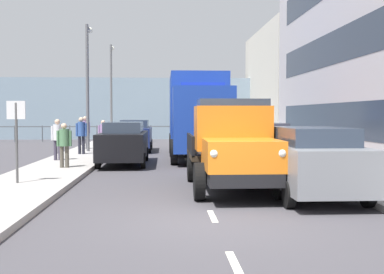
{
  "coord_description": "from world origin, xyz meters",
  "views": [
    {
      "loc": [
        0.94,
        8.9,
        2.04
      ],
      "look_at": [
        -0.16,
        -10.44,
        1.1
      ],
      "focal_mm": 44.31,
      "sensor_mm": 36.0,
      "label": 1
    }
  ],
  "objects_px": {
    "pedestrian_by_lamp": "(81,132)",
    "car_navy_oppositeside_1": "(135,135)",
    "car_grey_kerbside_near": "(310,161)",
    "pedestrian_couple_b": "(85,130)",
    "pedestrian_in_dark_coat": "(64,142)",
    "lamp_post_far": "(111,84)",
    "car_black_oppositeside_0": "(124,142)",
    "pedestrian_with_bag": "(103,133)",
    "street_sign": "(16,127)",
    "pedestrian_near_railing": "(58,136)",
    "car_silver_kerbside_2": "(241,139)",
    "lamp_post_promenade": "(88,76)",
    "truck_vintage_orange": "(232,147)",
    "car_red_kerbside_1": "(261,145)",
    "lorry_cargo_blue": "(198,113)"
  },
  "relations": [
    {
      "from": "pedestrian_by_lamp",
      "to": "car_navy_oppositeside_1",
      "type": "bearing_deg",
      "value": -124.02
    },
    {
      "from": "car_grey_kerbside_near",
      "to": "pedestrian_by_lamp",
      "type": "bearing_deg",
      "value": -56.49
    },
    {
      "from": "car_navy_oppositeside_1",
      "to": "pedestrian_couple_b",
      "type": "distance_m",
      "value": 2.7
    },
    {
      "from": "pedestrian_in_dark_coat",
      "to": "pedestrian_couple_b",
      "type": "xyz_separation_m",
      "value": [
        0.79,
        -9.12,
        0.13
      ]
    },
    {
      "from": "car_grey_kerbside_near",
      "to": "lamp_post_far",
      "type": "height_order",
      "value": "lamp_post_far"
    },
    {
      "from": "car_black_oppositeside_0",
      "to": "pedestrian_with_bag",
      "type": "relative_size",
      "value": 2.95
    },
    {
      "from": "car_navy_oppositeside_1",
      "to": "pedestrian_by_lamp",
      "type": "distance_m",
      "value": 4.12
    },
    {
      "from": "street_sign",
      "to": "pedestrian_with_bag",
      "type": "bearing_deg",
      "value": -94.98
    },
    {
      "from": "pedestrian_near_railing",
      "to": "lamp_post_far",
      "type": "bearing_deg",
      "value": -91.71
    },
    {
      "from": "pedestrian_by_lamp",
      "to": "pedestrian_with_bag",
      "type": "distance_m",
      "value": 1.65
    },
    {
      "from": "pedestrian_in_dark_coat",
      "to": "pedestrian_with_bag",
      "type": "relative_size",
      "value": 0.99
    },
    {
      "from": "car_silver_kerbside_2",
      "to": "pedestrian_by_lamp",
      "type": "height_order",
      "value": "pedestrian_by_lamp"
    },
    {
      "from": "pedestrian_by_lamp",
      "to": "pedestrian_with_bag",
      "type": "bearing_deg",
      "value": -120.86
    },
    {
      "from": "car_silver_kerbside_2",
      "to": "car_navy_oppositeside_1",
      "type": "relative_size",
      "value": 1.06
    },
    {
      "from": "pedestrian_with_bag",
      "to": "lamp_post_promenade",
      "type": "bearing_deg",
      "value": -29.34
    },
    {
      "from": "street_sign",
      "to": "car_black_oppositeside_0",
      "type": "bearing_deg",
      "value": -111.76
    },
    {
      "from": "car_black_oppositeside_0",
      "to": "pedestrian_near_railing",
      "type": "height_order",
      "value": "pedestrian_near_railing"
    },
    {
      "from": "lamp_post_promenade",
      "to": "lamp_post_far",
      "type": "relative_size",
      "value": 0.92
    },
    {
      "from": "pedestrian_near_railing",
      "to": "lamp_post_far",
      "type": "height_order",
      "value": "lamp_post_far"
    },
    {
      "from": "car_grey_kerbside_near",
      "to": "pedestrian_by_lamp",
      "type": "relative_size",
      "value": 2.47
    },
    {
      "from": "truck_vintage_orange",
      "to": "car_silver_kerbside_2",
      "type": "distance_m",
      "value": 9.82
    },
    {
      "from": "car_red_kerbside_1",
      "to": "pedestrian_with_bag",
      "type": "height_order",
      "value": "pedestrian_with_bag"
    },
    {
      "from": "lorry_cargo_blue",
      "to": "car_black_oppositeside_0",
      "type": "xyz_separation_m",
      "value": [
        3.17,
        2.58,
        -1.18
      ]
    },
    {
      "from": "pedestrian_with_bag",
      "to": "car_red_kerbside_1",
      "type": "bearing_deg",
      "value": 134.18
    },
    {
      "from": "car_black_oppositeside_0",
      "to": "lamp_post_promenade",
      "type": "bearing_deg",
      "value": -66.93
    },
    {
      "from": "car_silver_kerbside_2",
      "to": "lamp_post_promenade",
      "type": "height_order",
      "value": "lamp_post_promenade"
    },
    {
      "from": "truck_vintage_orange",
      "to": "lamp_post_far",
      "type": "relative_size",
      "value": 0.81
    },
    {
      "from": "car_silver_kerbside_2",
      "to": "pedestrian_couple_b",
      "type": "bearing_deg",
      "value": -26.93
    },
    {
      "from": "car_grey_kerbside_near",
      "to": "lamp_post_promenade",
      "type": "height_order",
      "value": "lamp_post_promenade"
    },
    {
      "from": "lorry_cargo_blue",
      "to": "pedestrian_with_bag",
      "type": "relative_size",
      "value": 5.16
    },
    {
      "from": "pedestrian_with_bag",
      "to": "pedestrian_by_lamp",
      "type": "bearing_deg",
      "value": 59.14
    },
    {
      "from": "car_silver_kerbside_2",
      "to": "pedestrian_couple_b",
      "type": "xyz_separation_m",
      "value": [
        7.88,
        -4.0,
        0.3
      ]
    },
    {
      "from": "lorry_cargo_blue",
      "to": "pedestrian_by_lamp",
      "type": "distance_m",
      "value": 5.61
    },
    {
      "from": "pedestrian_by_lamp",
      "to": "street_sign",
      "type": "xyz_separation_m",
      "value": [
        0.1,
        9.46,
        0.5
      ]
    },
    {
      "from": "car_silver_kerbside_2",
      "to": "pedestrian_with_bag",
      "type": "height_order",
      "value": "pedestrian_with_bag"
    },
    {
      "from": "pedestrian_by_lamp",
      "to": "car_silver_kerbside_2",
      "type": "bearing_deg",
      "value": 175.19
    },
    {
      "from": "car_silver_kerbside_2",
      "to": "lamp_post_promenade",
      "type": "distance_m",
      "value": 8.46
    },
    {
      "from": "pedestrian_with_bag",
      "to": "pedestrian_couple_b",
      "type": "distance_m",
      "value": 2.32
    },
    {
      "from": "pedestrian_near_railing",
      "to": "lorry_cargo_blue",
      "type": "bearing_deg",
      "value": -160.17
    },
    {
      "from": "pedestrian_in_dark_coat",
      "to": "pedestrian_with_bag",
      "type": "distance_m",
      "value": 7.18
    },
    {
      "from": "car_grey_kerbside_near",
      "to": "lamp_post_far",
      "type": "relative_size",
      "value": 0.62
    },
    {
      "from": "car_silver_kerbside_2",
      "to": "pedestrian_near_railing",
      "type": "distance_m",
      "value": 8.29
    },
    {
      "from": "street_sign",
      "to": "car_grey_kerbside_near",
      "type": "bearing_deg",
      "value": 166.22
    },
    {
      "from": "pedestrian_with_bag",
      "to": "street_sign",
      "type": "distance_m",
      "value": 10.94
    },
    {
      "from": "pedestrian_couple_b",
      "to": "pedestrian_near_railing",
      "type": "bearing_deg",
      "value": 89.48
    },
    {
      "from": "car_red_kerbside_1",
      "to": "lamp_post_far",
      "type": "xyz_separation_m",
      "value": [
        7.48,
        -18.03,
        3.37
      ]
    },
    {
      "from": "pedestrian_in_dark_coat",
      "to": "pedestrian_couple_b",
      "type": "height_order",
      "value": "pedestrian_couple_b"
    },
    {
      "from": "car_black_oppositeside_0",
      "to": "street_sign",
      "type": "height_order",
      "value": "street_sign"
    },
    {
      "from": "lamp_post_promenade",
      "to": "car_silver_kerbside_2",
      "type": "bearing_deg",
      "value": 161.46
    },
    {
      "from": "car_navy_oppositeside_1",
      "to": "street_sign",
      "type": "bearing_deg",
      "value": 79.43
    }
  ]
}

